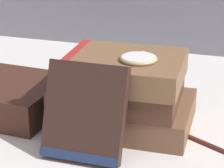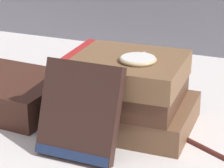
{
  "view_description": "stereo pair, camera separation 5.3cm",
  "coord_description": "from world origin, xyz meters",
  "px_view_note": "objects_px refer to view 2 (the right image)",
  "views": [
    {
      "loc": [
        0.16,
        -0.56,
        0.31
      ],
      "look_at": [
        -0.03,
        0.02,
        0.07
      ],
      "focal_mm": 75.0,
      "sensor_mm": 36.0,
      "label": 1
    },
    {
      "loc": [
        0.21,
        -0.54,
        0.31
      ],
      "look_at": [
        -0.03,
        0.02,
        0.07
      ],
      "focal_mm": 75.0,
      "sensor_mm": 36.0,
      "label": 2
    }
  ],
  "objects_px": {
    "reading_glasses": "(109,78)",
    "book_flat_bottom": "(125,112)",
    "book_flat_top": "(121,69)",
    "book_leaning_front": "(79,115)",
    "book_flat_middle": "(116,89)",
    "pocket_watch": "(138,59)",
    "fountain_pen": "(209,148)"
  },
  "relations": [
    {
      "from": "book_flat_bottom",
      "to": "book_leaning_front",
      "type": "distance_m",
      "value": 0.11
    },
    {
      "from": "book_flat_top",
      "to": "pocket_watch",
      "type": "xyz_separation_m",
      "value": [
        0.03,
        -0.01,
        0.02
      ]
    },
    {
      "from": "book_flat_middle",
      "to": "reading_glasses",
      "type": "distance_m",
      "value": 0.19
    },
    {
      "from": "pocket_watch",
      "to": "fountain_pen",
      "type": "height_order",
      "value": "pocket_watch"
    },
    {
      "from": "book_leaning_front",
      "to": "reading_glasses",
      "type": "height_order",
      "value": "book_leaning_front"
    },
    {
      "from": "book_flat_middle",
      "to": "book_flat_bottom",
      "type": "bearing_deg",
      "value": 9.12
    },
    {
      "from": "book_flat_top",
      "to": "book_leaning_front",
      "type": "height_order",
      "value": "book_leaning_front"
    },
    {
      "from": "book_leaning_front",
      "to": "reading_glasses",
      "type": "relative_size",
      "value": 1.16
    },
    {
      "from": "book_flat_top",
      "to": "fountain_pen",
      "type": "xyz_separation_m",
      "value": [
        0.13,
        -0.02,
        -0.08
      ]
    },
    {
      "from": "pocket_watch",
      "to": "reading_glasses",
      "type": "relative_size",
      "value": 0.51
    },
    {
      "from": "book_flat_top",
      "to": "book_flat_bottom",
      "type": "bearing_deg",
      "value": 63.97
    },
    {
      "from": "book_flat_top",
      "to": "pocket_watch",
      "type": "relative_size",
      "value": 3.11
    },
    {
      "from": "book_flat_middle",
      "to": "pocket_watch",
      "type": "bearing_deg",
      "value": -25.03
    },
    {
      "from": "book_flat_bottom",
      "to": "pocket_watch",
      "type": "bearing_deg",
      "value": -38.43
    },
    {
      "from": "book_flat_bottom",
      "to": "pocket_watch",
      "type": "relative_size",
      "value": 3.47
    },
    {
      "from": "book_flat_middle",
      "to": "pocket_watch",
      "type": "height_order",
      "value": "pocket_watch"
    },
    {
      "from": "book_flat_bottom",
      "to": "book_leaning_front",
      "type": "height_order",
      "value": "book_leaning_front"
    },
    {
      "from": "book_flat_bottom",
      "to": "fountain_pen",
      "type": "distance_m",
      "value": 0.14
    },
    {
      "from": "book_flat_middle",
      "to": "book_flat_top",
      "type": "relative_size",
      "value": 1.07
    },
    {
      "from": "book_flat_bottom",
      "to": "book_flat_middle",
      "type": "relative_size",
      "value": 1.04
    },
    {
      "from": "book_flat_bottom",
      "to": "book_flat_middle",
      "type": "xyz_separation_m",
      "value": [
        -0.01,
        -0.0,
        0.04
      ]
    },
    {
      "from": "book_flat_top",
      "to": "fountain_pen",
      "type": "distance_m",
      "value": 0.16
    },
    {
      "from": "book_flat_middle",
      "to": "reading_glasses",
      "type": "xyz_separation_m",
      "value": [
        -0.08,
        0.16,
        -0.05
      ]
    },
    {
      "from": "book_flat_bottom",
      "to": "book_flat_top",
      "type": "relative_size",
      "value": 1.11
    },
    {
      "from": "reading_glasses",
      "to": "book_flat_bottom",
      "type": "bearing_deg",
      "value": -38.46
    },
    {
      "from": "book_leaning_front",
      "to": "fountain_pen",
      "type": "relative_size",
      "value": 0.96
    },
    {
      "from": "reading_glasses",
      "to": "fountain_pen",
      "type": "bearing_deg",
      "value": -19.51
    },
    {
      "from": "book_leaning_front",
      "to": "reading_glasses",
      "type": "xyz_separation_m",
      "value": [
        -0.07,
        0.26,
        -0.05
      ]
    },
    {
      "from": "book_flat_bottom",
      "to": "book_flat_top",
      "type": "xyz_separation_m",
      "value": [
        -0.0,
        -0.01,
        0.07
      ]
    },
    {
      "from": "book_flat_bottom",
      "to": "book_flat_top",
      "type": "distance_m",
      "value": 0.07
    },
    {
      "from": "pocket_watch",
      "to": "book_flat_bottom",
      "type": "bearing_deg",
      "value": 143.62
    },
    {
      "from": "book_leaning_front",
      "to": "pocket_watch",
      "type": "relative_size",
      "value": 2.25
    }
  ]
}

